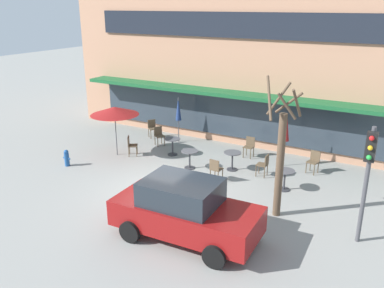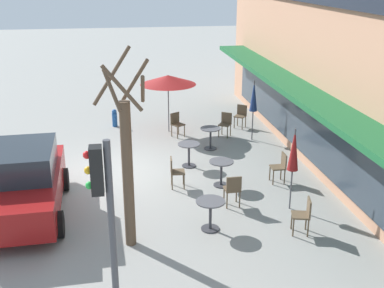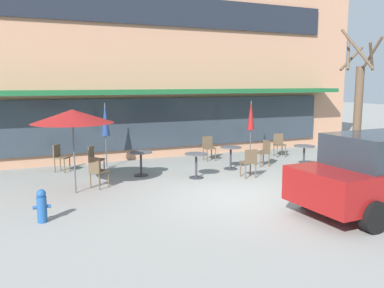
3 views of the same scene
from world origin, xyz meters
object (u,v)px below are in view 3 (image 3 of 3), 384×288
at_px(cafe_table_near_wall, 141,160).
at_px(cafe_chair_0, 264,151).
at_px(patio_umbrella_corner_open, 72,116).
at_px(patio_umbrella_green_folded, 105,120).
at_px(cafe_table_streetside, 196,161).
at_px(cafe_chair_5, 208,146).
at_px(parked_sedan, 381,173).
at_px(cafe_chair_4, 94,158).
at_px(cafe_chair_2, 97,170).
at_px(fire_hydrant, 42,206).
at_px(street_tree, 358,113).
at_px(cafe_table_mid_patio, 231,154).
at_px(cafe_chair_3, 279,143).
at_px(patio_umbrella_cream_folded, 251,116).
at_px(cafe_chair_6, 60,156).
at_px(cafe_chair_1, 249,161).
at_px(cafe_table_by_tree, 304,153).

distance_m(cafe_table_near_wall, cafe_chair_0, 4.37).
bearing_deg(patio_umbrella_corner_open, patio_umbrella_green_folded, 63.48).
xyz_separation_m(cafe_table_streetside, cafe_chair_5, (1.62, 2.44, 0.01)).
bearing_deg(patio_umbrella_corner_open, parked_sedan, -35.66).
height_order(cafe_table_streetside, cafe_chair_4, cafe_chair_4).
bearing_deg(cafe_chair_2, cafe_chair_0, 6.89).
bearing_deg(fire_hydrant, cafe_chair_4, 65.60).
xyz_separation_m(cafe_chair_0, street_tree, (1.42, -2.71, 1.47)).
xyz_separation_m(street_tree, fire_hydrant, (-8.90, -0.29, -1.65)).
xyz_separation_m(cafe_table_mid_patio, cafe_chair_2, (-4.57, -0.70, 0.01)).
distance_m(cafe_chair_2, cafe_chair_3, 7.77).
distance_m(patio_umbrella_cream_folded, patio_umbrella_corner_open, 7.29).
bearing_deg(patio_umbrella_corner_open, cafe_chair_0, 8.22).
bearing_deg(cafe_chair_2, patio_umbrella_cream_folded, 19.10).
bearing_deg(patio_umbrella_corner_open, fire_hydrant, -115.21).
bearing_deg(cafe_table_near_wall, cafe_chair_6, 143.40).
bearing_deg(cafe_chair_3, cafe_chair_6, 175.77).
xyz_separation_m(cafe_chair_0, fire_hydrant, (-7.49, -3.00, -0.17)).
height_order(cafe_table_near_wall, cafe_chair_5, cafe_chair_5).
distance_m(cafe_chair_0, cafe_chair_4, 5.74).
relative_size(cafe_table_mid_patio, patio_umbrella_green_folded, 0.35).
bearing_deg(cafe_chair_4, patio_umbrella_green_folded, 57.18).
distance_m(street_tree, fire_hydrant, 9.06).
distance_m(patio_umbrella_cream_folded, cafe_chair_0, 1.86).
relative_size(cafe_chair_1, street_tree, 0.20).
distance_m(cafe_table_streetside, cafe_chair_2, 2.98).
bearing_deg(cafe_table_streetside, cafe_chair_4, 146.45).
bearing_deg(cafe_chair_2, patio_umbrella_green_folded, 72.76).
height_order(patio_umbrella_green_folded, parked_sedan, patio_umbrella_green_folded).
distance_m(parked_sedan, fire_hydrant, 7.42).
bearing_deg(cafe_chair_2, fire_hydrant, -124.80).
xyz_separation_m(cafe_table_near_wall, cafe_chair_5, (3.06, 1.47, 0.01)).
height_order(cafe_table_near_wall, cafe_chair_6, cafe_chair_6).
xyz_separation_m(cafe_chair_2, street_tree, (7.32, -2.00, 1.47)).
xyz_separation_m(cafe_table_streetside, cafe_chair_1, (1.49, -0.63, 0.01)).
xyz_separation_m(cafe_table_mid_patio, cafe_chair_0, (1.33, 0.01, 0.01)).
distance_m(cafe_table_streetside, patio_umbrella_cream_folded, 4.07).
bearing_deg(cafe_chair_5, patio_umbrella_corner_open, -152.88).
relative_size(cafe_table_near_wall, cafe_chair_2, 0.85).
xyz_separation_m(patio_umbrella_green_folded, cafe_chair_3, (6.66, -0.64, -1.10)).
bearing_deg(patio_umbrella_corner_open, cafe_table_by_tree, 1.02).
height_order(patio_umbrella_cream_folded, cafe_chair_0, patio_umbrella_cream_folded).
xyz_separation_m(cafe_table_by_tree, patio_umbrella_corner_open, (-7.60, -0.14, 1.51)).
bearing_deg(cafe_chair_5, cafe_chair_1, -92.47).
distance_m(cafe_chair_5, parked_sedan, 7.09).
relative_size(patio_umbrella_cream_folded, cafe_chair_1, 2.47).
bearing_deg(fire_hydrant, patio_umbrella_cream_folded, 29.57).
xyz_separation_m(cafe_chair_1, street_tree, (2.85, -1.37, 1.47)).
xyz_separation_m(cafe_table_near_wall, cafe_chair_0, (4.36, -0.27, 0.01)).
bearing_deg(patio_umbrella_cream_folded, cafe_table_by_tree, -72.22).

